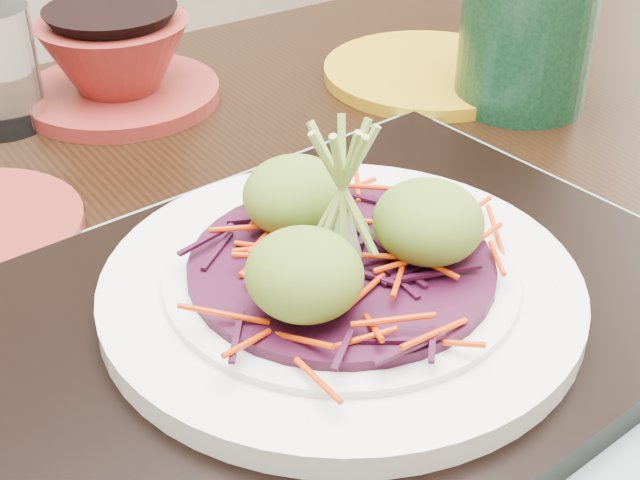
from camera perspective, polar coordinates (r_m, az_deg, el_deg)
dining_table at (r=0.65m, az=-1.29°, el=-8.34°), size 1.29×0.89×0.79m
placemat at (r=0.52m, az=1.31°, el=-5.59°), size 0.50×0.40×0.00m
serving_tray at (r=0.52m, az=1.33°, el=-4.59°), size 0.43×0.33×0.02m
white_plate at (r=0.51m, az=1.36°, el=-2.92°), size 0.27×0.27×0.02m
cabbage_bed at (r=0.50m, az=1.38°, el=-1.63°), size 0.17×0.17×0.01m
carrot_julienne at (r=0.49m, az=1.39°, el=-0.83°), size 0.21×0.21×0.01m
guacamole_scoops at (r=0.48m, az=1.46°, el=0.70°), size 0.15×0.13×0.05m
scallion_garnish at (r=0.47m, az=1.45°, el=2.87°), size 0.06×0.06×0.09m
terracotta_bowl_set at (r=0.81m, az=-12.84°, el=10.81°), size 0.20×0.20×0.07m
yellow_plate at (r=0.86m, az=6.95°, el=10.60°), size 0.20×0.20×0.01m
green_jar at (r=0.80m, az=13.09°, el=12.90°), size 0.14×0.14×0.13m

